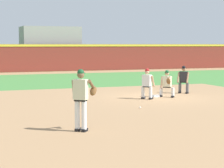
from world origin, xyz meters
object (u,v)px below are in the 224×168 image
Objects in this scene: baserunner at (147,82)px; pitcher at (82,96)px; baseball at (140,108)px; first_baseman at (167,82)px; first_base_bag at (156,96)px; umpire at (184,78)px.

pitcher is at bearing -128.52° from baserunner.
baseball is 3.13m from baserunner.
pitcher reaches higher than first_baseman.
baseball is (-2.29, -3.29, -0.01)m from first_base_bag.
baserunner reaches higher than first_baseman.
first_base_bag is at bearing 39.68° from baserunner.
baserunner is 3.23m from umpire.
first_baseman is (2.72, 2.95, 0.69)m from baseball.
umpire is (7.86, 7.87, -0.27)m from pitcher.
umpire is (2.83, 1.55, 0.00)m from baserunner.
umpire is at bearing 28.70° from baserunner.
first_baseman reaches higher than first_base_bag.
baserunner is at bearing 51.48° from pitcher.
first_base_bag is at bearing 50.16° from pitcher.
first_base_bag is 0.26× the size of umpire.
umpire is (1.62, 1.24, 0.06)m from first_baseman.
first_baseman is (0.43, -0.34, 0.69)m from first_base_bag.
baseball is at bearing -119.80° from baserunner.
first_base_bag is at bearing 55.09° from baseball.
pitcher is 11.12m from umpire.
first_base_bag is 1.26m from baserunner.
pitcher is at bearing -134.98° from umpire.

